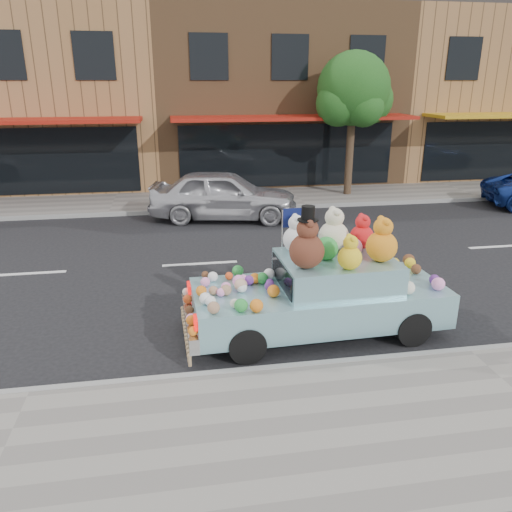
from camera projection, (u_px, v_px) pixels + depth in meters
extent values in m
plane|color=black|center=(358.00, 255.00, 12.68)|extent=(120.00, 120.00, 0.00)
cube|color=gray|center=(296.00, 197.00, 18.71)|extent=(60.00, 3.00, 0.12)
cube|color=gray|center=(468.00, 352.00, 8.01)|extent=(60.00, 0.12, 0.13)
cube|color=gray|center=(306.00, 206.00, 17.31)|extent=(60.00, 0.12, 0.13)
cube|color=olive|center=(37.00, 98.00, 21.11)|extent=(10.00, 8.00, 7.00)
cube|color=#332D2B|center=(24.00, 2.00, 19.90)|extent=(10.00, 8.00, 0.30)
cube|color=black|center=(19.00, 162.00, 18.07)|extent=(8.50, 0.06, 2.40)
cube|color=maroon|center=(5.00, 121.00, 16.75)|extent=(9.00, 1.80, 0.12)
cube|color=black|center=(2.00, 55.00, 16.87)|extent=(1.40, 0.06, 1.60)
cube|color=black|center=(94.00, 56.00, 17.34)|extent=(1.40, 0.06, 1.60)
cube|color=brown|center=(269.00, 97.00, 22.68)|extent=(10.00, 8.00, 7.00)
cube|color=#332D2B|center=(270.00, 8.00, 21.47)|extent=(10.00, 8.00, 0.30)
cube|color=black|center=(288.00, 155.00, 19.64)|extent=(8.50, 0.06, 2.40)
cube|color=maroon|center=(294.00, 118.00, 18.32)|extent=(9.00, 1.80, 0.12)
cube|color=black|center=(209.00, 57.00, 17.97)|extent=(1.40, 0.06, 1.60)
cube|color=black|center=(290.00, 57.00, 18.44)|extent=(1.40, 0.06, 1.60)
cube|color=black|center=(367.00, 58.00, 18.92)|extent=(1.40, 0.06, 1.60)
cube|color=olive|center=(471.00, 96.00, 24.25)|extent=(10.00, 8.00, 7.00)
cube|color=#332D2B|center=(482.00, 13.00, 23.04)|extent=(10.00, 8.00, 0.30)
cube|color=black|center=(464.00, 59.00, 19.54)|extent=(1.40, 0.06, 1.60)
cylinder|color=#38281C|center=(350.00, 154.00, 18.51)|extent=(0.28, 0.28, 3.20)
sphere|color=#164814|center=(354.00, 89.00, 17.74)|extent=(2.60, 2.60, 2.60)
sphere|color=#164814|center=(368.00, 100.00, 18.26)|extent=(1.80, 1.80, 1.80)
sphere|color=#164814|center=(338.00, 104.00, 17.63)|extent=(1.60, 1.60, 1.60)
sphere|color=#164814|center=(364.00, 107.00, 17.41)|extent=(1.40, 1.40, 1.40)
sphere|color=#164814|center=(340.00, 97.00, 18.35)|extent=(1.60, 1.60, 1.60)
imported|color=silver|center=(223.00, 195.00, 15.72)|extent=(4.88, 2.72, 1.57)
cylinder|color=black|center=(413.00, 328.00, 8.28)|extent=(0.61, 0.22, 0.60)
cylinder|color=black|center=(374.00, 292.00, 9.72)|extent=(0.61, 0.22, 0.60)
cylinder|color=black|center=(247.00, 345.00, 7.75)|extent=(0.61, 0.22, 0.60)
cylinder|color=black|center=(232.00, 304.00, 9.20)|extent=(0.61, 0.22, 0.60)
cube|color=#85BCC6|center=(318.00, 302.00, 8.65)|extent=(4.35, 1.84, 0.60)
cube|color=#85BCC6|center=(336.00, 272.00, 8.53)|extent=(1.95, 1.56, 0.50)
cube|color=silver|center=(190.00, 322.00, 8.29)|extent=(0.22, 1.78, 0.26)
cube|color=red|center=(196.00, 322.00, 7.56)|extent=(0.07, 0.28, 0.16)
cube|color=red|center=(189.00, 288.00, 8.82)|extent=(0.07, 0.28, 0.16)
cube|color=black|center=(282.00, 276.00, 8.35)|extent=(0.08, 1.30, 0.40)
sphere|color=#512517|center=(307.00, 251.00, 7.91)|extent=(0.57, 0.57, 0.57)
sphere|color=#512517|center=(307.00, 229.00, 7.78)|extent=(0.35, 0.35, 0.35)
sphere|color=#512517|center=(310.00, 224.00, 7.63)|extent=(0.13, 0.13, 0.13)
sphere|color=#512517|center=(306.00, 220.00, 7.86)|extent=(0.13, 0.13, 0.13)
cylinder|color=black|center=(308.00, 220.00, 7.74)|extent=(0.33, 0.33, 0.02)
cylinder|color=black|center=(308.00, 213.00, 7.70)|extent=(0.21, 0.21, 0.22)
sphere|color=beige|center=(333.00, 237.00, 8.69)|extent=(0.54, 0.54, 0.54)
sphere|color=beige|center=(335.00, 217.00, 8.57)|extent=(0.33, 0.33, 0.33)
sphere|color=beige|center=(337.00, 213.00, 8.43)|extent=(0.13, 0.13, 0.13)
sphere|color=beige|center=(333.00, 210.00, 8.65)|extent=(0.13, 0.13, 0.13)
sphere|color=orange|center=(382.00, 246.00, 8.20)|extent=(0.52, 0.52, 0.52)
sphere|color=orange|center=(383.00, 227.00, 8.09)|extent=(0.32, 0.32, 0.32)
sphere|color=orange|center=(387.00, 223.00, 7.95)|extent=(0.12, 0.12, 0.12)
sphere|color=orange|center=(381.00, 219.00, 8.16)|extent=(0.12, 0.12, 0.12)
sphere|color=red|center=(362.00, 237.00, 8.86)|extent=(0.43, 0.43, 0.43)
sphere|color=red|center=(363.00, 222.00, 8.76)|extent=(0.27, 0.27, 0.27)
sphere|color=red|center=(365.00, 219.00, 8.65)|extent=(0.10, 0.10, 0.10)
sphere|color=red|center=(361.00, 216.00, 8.82)|extent=(0.10, 0.10, 0.10)
sphere|color=silver|center=(296.00, 239.00, 8.67)|extent=(0.46, 0.46, 0.46)
sphere|color=silver|center=(296.00, 223.00, 8.58)|extent=(0.28, 0.28, 0.28)
sphere|color=silver|center=(298.00, 219.00, 8.45)|extent=(0.11, 0.11, 0.11)
sphere|color=silver|center=(295.00, 216.00, 8.64)|extent=(0.11, 0.11, 0.11)
sphere|color=yellow|center=(350.00, 258.00, 7.87)|extent=(0.39, 0.39, 0.39)
sphere|color=yellow|center=(351.00, 243.00, 7.79)|extent=(0.24, 0.24, 0.24)
sphere|color=yellow|center=(353.00, 240.00, 7.68)|extent=(0.09, 0.09, 0.09)
sphere|color=yellow|center=(349.00, 236.00, 7.84)|extent=(0.09, 0.09, 0.09)
sphere|color=#258A34|center=(326.00, 249.00, 8.35)|extent=(0.40, 0.40, 0.40)
sphere|color=pink|center=(353.00, 247.00, 8.50)|extent=(0.32, 0.32, 0.32)
sphere|color=pink|center=(226.00, 287.00, 8.31)|extent=(0.17, 0.17, 0.17)
sphere|color=white|center=(269.00, 274.00, 8.81)|extent=(0.21, 0.21, 0.21)
sphere|color=#946D51|center=(226.00, 290.00, 8.18)|extent=(0.18, 0.18, 0.18)
sphere|color=white|center=(211.00, 301.00, 7.77)|extent=(0.17, 0.17, 0.17)
sphere|color=white|center=(205.00, 298.00, 7.85)|extent=(0.19, 0.19, 0.19)
sphere|color=#5C287C|center=(249.00, 280.00, 8.60)|extent=(0.17, 0.17, 0.17)
sphere|color=pink|center=(205.00, 282.00, 8.52)|extent=(0.17, 0.17, 0.17)
sphere|color=#258A34|center=(238.00, 271.00, 8.97)|extent=(0.20, 0.20, 0.20)
sphere|color=pink|center=(221.00, 292.00, 8.14)|extent=(0.14, 0.14, 0.14)
sphere|color=orange|center=(201.00, 291.00, 8.15)|extent=(0.18, 0.18, 0.18)
sphere|color=pink|center=(243.00, 279.00, 8.65)|extent=(0.16, 0.16, 0.16)
sphere|color=orange|center=(255.00, 278.00, 8.66)|extent=(0.19, 0.19, 0.19)
sphere|color=#CE4016|center=(229.00, 276.00, 8.83)|extent=(0.14, 0.14, 0.14)
sphere|color=white|center=(213.00, 277.00, 8.74)|extent=(0.18, 0.18, 0.18)
sphere|color=#946D51|center=(214.00, 308.00, 7.53)|extent=(0.19, 0.19, 0.19)
sphere|color=orange|center=(274.00, 291.00, 8.11)|extent=(0.21, 0.21, 0.21)
sphere|color=beige|center=(235.00, 303.00, 7.73)|extent=(0.15, 0.15, 0.15)
sphere|color=white|center=(242.00, 287.00, 8.29)|extent=(0.18, 0.18, 0.18)
sphere|color=#512C17|center=(205.00, 275.00, 8.89)|extent=(0.13, 0.13, 0.13)
sphere|color=#258A34|center=(241.00, 305.00, 7.59)|extent=(0.21, 0.21, 0.21)
sphere|color=#5C287C|center=(270.00, 283.00, 8.52)|extent=(0.14, 0.14, 0.14)
sphere|color=beige|center=(276.00, 292.00, 8.13)|extent=(0.15, 0.15, 0.15)
sphere|color=#258A34|center=(262.00, 278.00, 8.64)|extent=(0.20, 0.20, 0.20)
sphere|color=#946D51|center=(213.00, 290.00, 8.20)|extent=(0.15, 0.15, 0.15)
sphere|color=orange|center=(256.00, 306.00, 7.58)|extent=(0.21, 0.21, 0.21)
sphere|color=#5C287C|center=(270.00, 286.00, 8.35)|extent=(0.17, 0.17, 0.17)
sphere|color=pink|center=(239.00, 281.00, 8.49)|extent=(0.22, 0.22, 0.22)
sphere|color=#D8A88C|center=(241.00, 285.00, 8.31)|extent=(0.22, 0.22, 0.22)
sphere|color=orange|center=(193.00, 331.00, 7.54)|extent=(0.15, 0.15, 0.15)
sphere|color=#512C17|center=(189.00, 310.00, 8.24)|extent=(0.15, 0.15, 0.15)
sphere|color=#512C17|center=(193.00, 330.00, 7.60)|extent=(0.12, 0.12, 0.12)
sphere|color=#CE4016|center=(188.00, 299.00, 8.63)|extent=(0.16, 0.16, 0.16)
sphere|color=pink|center=(191.00, 319.00, 7.89)|extent=(0.18, 0.18, 0.18)
sphere|color=orange|center=(191.00, 320.00, 7.88)|extent=(0.18, 0.18, 0.18)
sphere|color=beige|center=(186.00, 292.00, 8.96)|extent=(0.14, 0.14, 0.14)
sphere|color=white|center=(393.00, 271.00, 8.90)|extent=(0.24, 0.24, 0.24)
sphere|color=beige|center=(408.00, 288.00, 8.21)|extent=(0.23, 0.23, 0.23)
sphere|color=gold|center=(394.00, 263.00, 9.34)|extent=(0.21, 0.21, 0.21)
sphere|color=gold|center=(410.00, 263.00, 9.35)|extent=(0.21, 0.21, 0.21)
sphere|color=pink|center=(438.00, 284.00, 8.37)|extent=(0.22, 0.22, 0.22)
sphere|color=#512C17|center=(416.00, 269.00, 9.08)|extent=(0.19, 0.19, 0.19)
sphere|color=#512C17|center=(409.00, 260.00, 9.49)|extent=(0.23, 0.23, 0.23)
sphere|color=#5C287C|center=(434.00, 280.00, 8.61)|extent=(0.18, 0.18, 0.18)
cylinder|color=#997A54|center=(190.00, 361.00, 7.57)|extent=(0.06, 0.06, 0.17)
sphere|color=#997A54|center=(189.00, 356.00, 7.53)|extent=(0.07, 0.07, 0.07)
cylinder|color=#997A54|center=(189.00, 357.00, 7.69)|extent=(0.06, 0.06, 0.17)
sphere|color=#997A54|center=(189.00, 351.00, 7.66)|extent=(0.07, 0.07, 0.07)
cylinder|color=#997A54|center=(189.00, 352.00, 7.81)|extent=(0.06, 0.06, 0.17)
sphere|color=#997A54|center=(188.00, 347.00, 7.78)|extent=(0.07, 0.07, 0.07)
cylinder|color=#997A54|center=(188.00, 348.00, 7.93)|extent=(0.06, 0.06, 0.17)
sphere|color=#997A54|center=(188.00, 343.00, 7.90)|extent=(0.07, 0.07, 0.07)
cylinder|color=#997A54|center=(187.00, 344.00, 8.05)|extent=(0.06, 0.06, 0.17)
sphere|color=#997A54|center=(187.00, 339.00, 8.02)|extent=(0.07, 0.07, 0.07)
cylinder|color=#997A54|center=(187.00, 340.00, 8.17)|extent=(0.06, 0.06, 0.17)
sphere|color=#997A54|center=(186.00, 335.00, 8.14)|extent=(0.07, 0.07, 0.07)
cylinder|color=#997A54|center=(186.00, 337.00, 8.29)|extent=(0.06, 0.06, 0.17)
sphere|color=#997A54|center=(186.00, 331.00, 8.26)|extent=(0.07, 0.07, 0.07)
cylinder|color=#997A54|center=(186.00, 333.00, 8.41)|extent=(0.06, 0.06, 0.17)
sphere|color=#997A54|center=(185.00, 328.00, 8.38)|extent=(0.07, 0.07, 0.07)
cylinder|color=#997A54|center=(185.00, 329.00, 8.53)|extent=(0.06, 0.06, 0.17)
sphere|color=#997A54|center=(185.00, 324.00, 8.50)|extent=(0.07, 0.07, 0.07)
cylinder|color=#997A54|center=(185.00, 326.00, 8.65)|extent=(0.06, 0.06, 0.17)
sphere|color=#997A54|center=(184.00, 321.00, 8.62)|extent=(0.07, 0.07, 0.07)
cylinder|color=#997A54|center=(184.00, 322.00, 8.78)|extent=(0.06, 0.06, 0.17)
sphere|color=#997A54|center=(184.00, 318.00, 8.74)|extent=(0.07, 0.07, 0.07)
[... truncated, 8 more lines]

